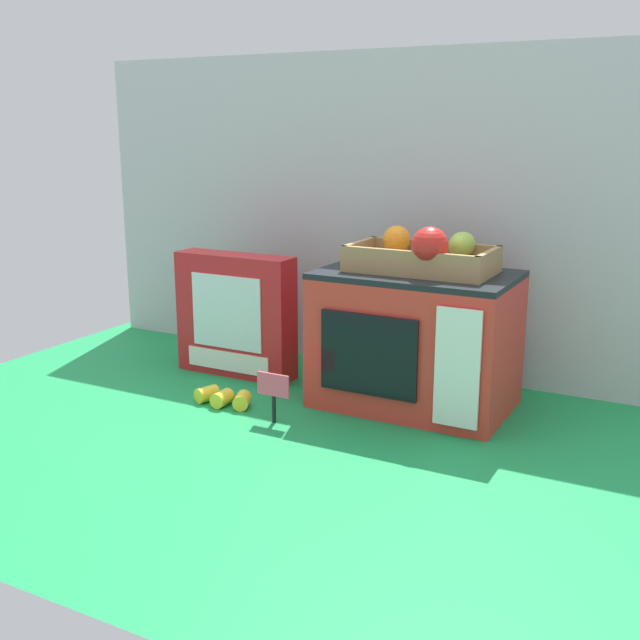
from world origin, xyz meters
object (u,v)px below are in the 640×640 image
(toy_microwave, at_px, (415,340))
(cookie_set_box, at_px, (236,315))
(loose_toy_banana, at_px, (224,398))
(food_groups_crate, at_px, (424,256))
(price_sign, at_px, (273,390))

(toy_microwave, height_order, cookie_set_box, cookie_set_box)
(cookie_set_box, relative_size, loose_toy_banana, 2.15)
(food_groups_crate, bearing_deg, loose_toy_banana, -151.23)
(price_sign, bearing_deg, cookie_set_box, 136.53)
(cookie_set_box, bearing_deg, toy_microwave, -0.46)
(food_groups_crate, xyz_separation_m, cookie_set_box, (-0.45, -0.01, -0.17))
(cookie_set_box, bearing_deg, food_groups_crate, 0.70)
(loose_toy_banana, bearing_deg, price_sign, -13.61)
(food_groups_crate, xyz_separation_m, loose_toy_banana, (-0.36, -0.20, -0.29))
(loose_toy_banana, bearing_deg, food_groups_crate, 28.77)
(food_groups_crate, bearing_deg, price_sign, -132.94)
(cookie_set_box, relative_size, price_sign, 2.86)
(food_groups_crate, distance_m, price_sign, 0.40)
(toy_microwave, distance_m, loose_toy_banana, 0.41)
(food_groups_crate, height_order, price_sign, food_groups_crate)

